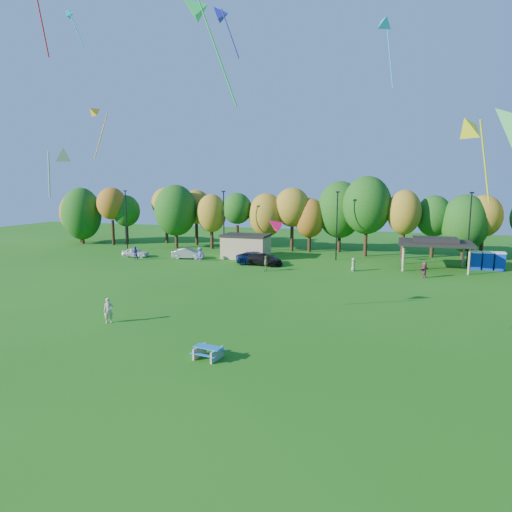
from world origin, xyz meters
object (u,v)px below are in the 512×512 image
(porta_potties, at_px, (487,261))
(kite_flyer, at_px, (109,311))
(car_d, at_px, (263,259))
(car_a, at_px, (135,252))
(car_b, at_px, (188,254))
(picnic_table, at_px, (208,352))
(car_c, at_px, (258,258))

(porta_potties, height_order, kite_flyer, porta_potties)
(porta_potties, relative_size, car_d, 0.74)
(porta_potties, relative_size, car_a, 1.01)
(car_a, distance_m, car_b, 7.74)
(kite_flyer, height_order, car_b, kite_flyer)
(kite_flyer, bearing_deg, picnic_table, -58.34)
(kite_flyer, bearing_deg, car_d, 46.65)
(kite_flyer, bearing_deg, porta_potties, 11.20)
(car_b, bearing_deg, picnic_table, -163.83)
(car_b, distance_m, car_c, 10.18)
(car_b, bearing_deg, porta_potties, -96.36)
(kite_flyer, xyz_separation_m, car_a, (-14.94, 27.19, -0.29))
(porta_potties, relative_size, kite_flyer, 2.03)
(car_d, bearing_deg, picnic_table, -161.98)
(picnic_table, distance_m, car_d, 31.02)
(kite_flyer, distance_m, car_d, 26.58)
(picnic_table, xyz_separation_m, car_a, (-24.62, 31.35, 0.22))
(picnic_table, distance_m, car_b, 36.30)
(car_b, bearing_deg, kite_flyer, -177.09)
(car_a, relative_size, car_c, 0.67)
(porta_potties, xyz_separation_m, car_d, (-26.17, -5.08, -0.36))
(porta_potties, relative_size, car_c, 0.68)
(picnic_table, relative_size, car_c, 0.33)
(porta_potties, distance_m, car_c, 27.41)
(kite_flyer, bearing_deg, car_a, 83.67)
(kite_flyer, height_order, car_a, kite_flyer)
(car_a, height_order, car_c, car_c)
(car_a, xyz_separation_m, car_d, (18.75, -0.89, 0.10))
(car_b, bearing_deg, car_d, -110.16)
(kite_flyer, relative_size, car_b, 0.43)
(car_c, bearing_deg, car_b, 67.53)
(kite_flyer, xyz_separation_m, car_b, (-7.24, 27.96, -0.22))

